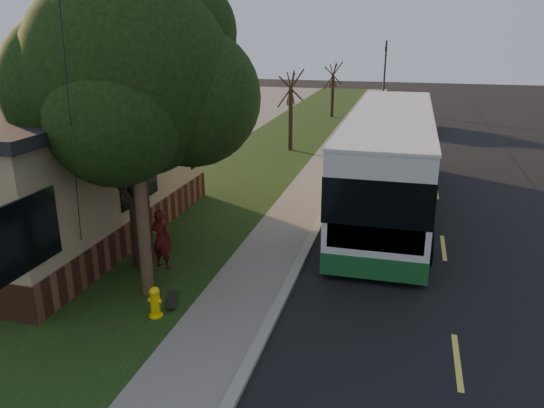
{
  "coord_description": "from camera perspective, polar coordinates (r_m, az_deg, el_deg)",
  "views": [
    {
      "loc": [
        2.68,
        -9.73,
        6.34
      ],
      "look_at": [
        -1.0,
        4.43,
        1.5
      ],
      "focal_mm": 35.0,
      "sensor_mm": 36.0,
      "label": 1
    }
  ],
  "objects": [
    {
      "name": "building_lot",
      "position": [
        26.92,
        -25.73,
        2.89
      ],
      "size": [
        15.0,
        80.0,
        0.04
      ],
      "primitive_type": "cube",
      "color": "slate",
      "rests_on": "ground"
    },
    {
      "name": "fire_hydrant",
      "position": [
        12.55,
        -12.47,
        -10.25
      ],
      "size": [
        0.32,
        0.32,
        0.74
      ],
      "color": "yellow",
      "rests_on": "grass_verge"
    },
    {
      "name": "ground",
      "position": [
        11.93,
        -0.74,
        -13.83
      ],
      "size": [
        120.0,
        120.0,
        0.0
      ],
      "primitive_type": "plane",
      "color": "black",
      "rests_on": "ground"
    },
    {
      "name": "distant_car",
      "position": [
        36.37,
        15.3,
        9.0
      ],
      "size": [
        2.24,
        5.11,
        1.71
      ],
      "primitive_type": "imported",
      "rotation": [
        0.0,
        0.0,
        0.04
      ],
      "color": "black",
      "rests_on": "ground"
    },
    {
      "name": "skateboarder",
      "position": [
        14.77,
        -11.81,
        -3.69
      ],
      "size": [
        0.68,
        0.51,
        1.68
      ],
      "primitive_type": "imported",
      "rotation": [
        0.0,
        0.0,
        2.95
      ],
      "color": "#4F100F",
      "rests_on": "grass_verge"
    },
    {
      "name": "road",
      "position": [
        20.77,
        17.47,
        -0.33
      ],
      "size": [
        8.0,
        80.0,
        0.01
      ],
      "primitive_type": "cube",
      "color": "black",
      "rests_on": "ground"
    },
    {
      "name": "bare_tree_far",
      "position": [
        40.37,
        6.53,
        12.03
      ],
      "size": [
        1.38,
        1.21,
        4.03
      ],
      "color": "black",
      "rests_on": "grass_verge"
    },
    {
      "name": "traffic_signal",
      "position": [
        43.9,
        12.02,
        13.78
      ],
      "size": [
        0.18,
        0.22,
        5.5
      ],
      "color": "#2D2D30",
      "rests_on": "ground"
    },
    {
      "name": "dumpster",
      "position": [
        17.7,
        -22.92,
        -1.62
      ],
      "size": [
        1.91,
        1.71,
        1.4
      ],
      "color": "black",
      "rests_on": "building_lot"
    },
    {
      "name": "grass_verge",
      "position": [
        21.93,
        -5.21,
        1.52
      ],
      "size": [
        5.0,
        80.0,
        0.07
      ],
      "primitive_type": "cube",
      "color": "black",
      "rests_on": "ground"
    },
    {
      "name": "sidewalk",
      "position": [
        21.04,
        3.8,
        0.84
      ],
      "size": [
        2.0,
        80.0,
        0.08
      ],
      "primitive_type": "cube",
      "color": "slate",
      "rests_on": "ground"
    },
    {
      "name": "bare_tree_near",
      "position": [
        28.72,
        2.0,
        9.91
      ],
      "size": [
        1.38,
        1.21,
        4.31
      ],
      "color": "black",
      "rests_on": "grass_verge"
    },
    {
      "name": "curb",
      "position": [
        20.88,
        6.5,
        0.68
      ],
      "size": [
        0.25,
        80.0,
        0.12
      ],
      "primitive_type": "cube",
      "color": "gray",
      "rests_on": "ground"
    },
    {
      "name": "transit_bus",
      "position": [
        19.69,
        12.48,
        4.83
      ],
      "size": [
        3.04,
        13.18,
        3.56
      ],
      "color": "silver",
      "rests_on": "ground"
    },
    {
      "name": "skateboard_main",
      "position": [
        13.2,
        -10.63,
        -10.11
      ],
      "size": [
        0.52,
        0.9,
        0.08
      ],
      "color": "black",
      "rests_on": "grass_verge"
    },
    {
      "name": "utility_pole",
      "position": [
        12.41,
        -14.69,
        9.79
      ],
      "size": [
        2.86,
        3.21,
        9.07
      ],
      "color": "#473321",
      "rests_on": "ground"
    },
    {
      "name": "leafy_tree",
      "position": [
        14.2,
        -14.74,
        12.98
      ],
      "size": [
        6.3,
        6.0,
        7.8
      ],
      "color": "black",
      "rests_on": "grass_verge"
    }
  ]
}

